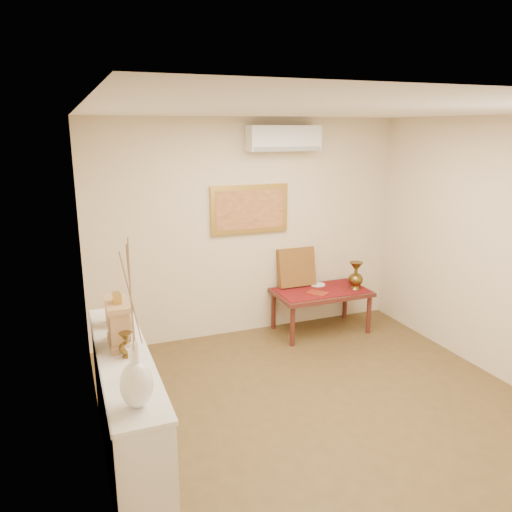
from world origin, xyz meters
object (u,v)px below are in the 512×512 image
low_table (321,295)px  white_vase (133,325)px  wooden_chest (115,310)px  brass_urn_tall (356,273)px  display_ledge (127,412)px  mantel_clock (119,323)px

low_table → white_vase: bearing=-135.3°
wooden_chest → low_table: 3.02m
wooden_chest → brass_urn_tall: bearing=21.0°
white_vase → brass_urn_tall: size_ratio=2.38×
display_ledge → mantel_clock: size_ratio=4.93×
white_vase → mantel_clock: white_vase is taller
brass_urn_tall → display_ledge: bearing=-150.4°
white_vase → low_table: white_vase is taller
mantel_clock → low_table: mantel_clock is taller
display_ledge → mantel_clock: bearing=89.9°
brass_urn_tall → display_ledge: 3.58m
brass_urn_tall → low_table: size_ratio=0.36×
mantel_clock → wooden_chest: bearing=88.0°
display_ledge → low_table: (2.67, 1.88, -0.01)m
low_table → display_ledge: bearing=-144.9°
brass_urn_tall → wooden_chest: size_ratio=1.77×
display_ledge → mantel_clock: mantel_clock is taller
display_ledge → wooden_chest: bearing=88.5°
white_vase → low_table: bearing=44.7°
wooden_chest → mantel_clock: bearing=-92.0°
white_vase → brass_urn_tall: (3.11, 2.54, -0.72)m
white_vase → wooden_chest: size_ratio=4.21×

